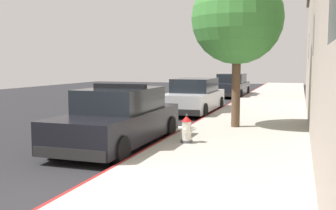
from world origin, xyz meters
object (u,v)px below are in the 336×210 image
object	(u,v)px
fire_hydrant	(186,129)
police_cruiser	(119,119)
parked_car_dark_far	(232,86)
parked_car_silver_ahead	(194,97)
street_tree	(237,19)

from	to	relation	value
fire_hydrant	police_cruiser	bearing A→B (deg)	-168.05
police_cruiser	parked_car_dark_far	xyz separation A→B (m)	(0.13, 17.15, -0.00)
parked_car_silver_ahead	parked_car_dark_far	size ratio (longest dim) A/B	1.00
police_cruiser	parked_car_dark_far	bearing A→B (deg)	89.58
police_cruiser	parked_car_silver_ahead	distance (m)	7.61
street_tree	parked_car_dark_far	bearing A→B (deg)	100.06
police_cruiser	parked_car_dark_far	world-z (taller)	police_cruiser
fire_hydrant	parked_car_dark_far	bearing A→B (deg)	95.56
police_cruiser	parked_car_silver_ahead	xyz separation A→B (m)	(0.05, 7.61, -0.00)
police_cruiser	parked_car_silver_ahead	bearing A→B (deg)	89.65
police_cruiser	fire_hydrant	bearing A→B (deg)	11.95
parked_car_silver_ahead	fire_hydrant	size ratio (longest dim) A/B	6.37
police_cruiser	street_tree	world-z (taller)	street_tree
parked_car_silver_ahead	police_cruiser	bearing A→B (deg)	-90.35
parked_car_silver_ahead	fire_hydrant	distance (m)	7.44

